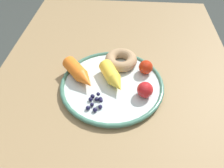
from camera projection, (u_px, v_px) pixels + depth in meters
name	position (u px, v px, depth m)	size (l,w,h in m)	color
dining_table	(114.00, 113.00, 0.68)	(1.17, 0.74, 0.71)	#92764D
plate	(112.00, 85.00, 0.63)	(0.30, 0.30, 0.02)	silver
carrot_orange	(79.00, 73.00, 0.63)	(0.12, 0.11, 0.04)	orange
carrot_yellow	(113.00, 77.00, 0.62)	(0.12, 0.09, 0.04)	yellow
donut	(121.00, 60.00, 0.68)	(0.10, 0.10, 0.03)	tan
blueberry_pile	(95.00, 102.00, 0.58)	(0.06, 0.04, 0.02)	#191638
tomato_near	(146.00, 67.00, 0.65)	(0.04, 0.04, 0.04)	red
tomato_mid	(145.00, 90.00, 0.59)	(0.04, 0.04, 0.04)	red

